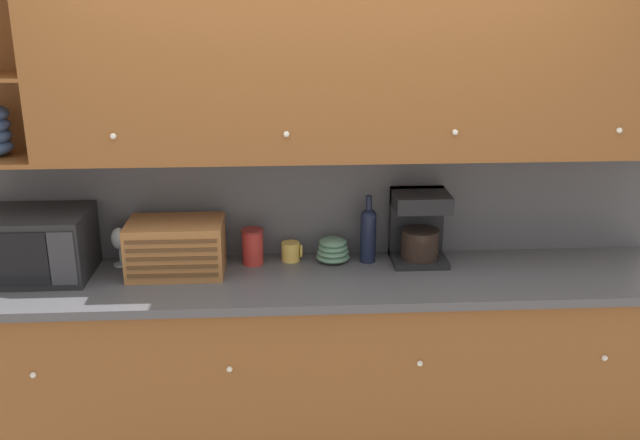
{
  "coord_description": "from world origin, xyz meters",
  "views": [
    {
      "loc": [
        -0.18,
        -3.32,
        2.22
      ],
      "look_at": [
        0.0,
        -0.21,
        1.2
      ],
      "focal_mm": 40.0,
      "sensor_mm": 36.0,
      "label": 1
    }
  ],
  "objects_px": {
    "bread_box": "(176,247)",
    "storage_canister": "(253,246)",
    "wine_glass": "(119,240)",
    "bowl_stack_on_counter": "(333,250)",
    "mug": "(291,251)",
    "microwave": "(34,245)",
    "coffee_maker": "(419,226)",
    "wine_bottle": "(368,232)"
  },
  "relations": [
    {
      "from": "bread_box",
      "to": "storage_canister",
      "type": "height_order",
      "value": "bread_box"
    },
    {
      "from": "wine_glass",
      "to": "bowl_stack_on_counter",
      "type": "distance_m",
      "value": 1.02
    },
    {
      "from": "bread_box",
      "to": "mug",
      "type": "height_order",
      "value": "bread_box"
    },
    {
      "from": "microwave",
      "to": "storage_canister",
      "type": "bearing_deg",
      "value": 5.4
    },
    {
      "from": "mug",
      "to": "coffee_maker",
      "type": "distance_m",
      "value": 0.63
    },
    {
      "from": "microwave",
      "to": "bowl_stack_on_counter",
      "type": "height_order",
      "value": "microwave"
    },
    {
      "from": "bread_box",
      "to": "storage_canister",
      "type": "distance_m",
      "value": 0.36
    },
    {
      "from": "microwave",
      "to": "coffee_maker",
      "type": "distance_m",
      "value": 1.79
    },
    {
      "from": "mug",
      "to": "wine_bottle",
      "type": "distance_m",
      "value": 0.38
    },
    {
      "from": "bread_box",
      "to": "bowl_stack_on_counter",
      "type": "xyz_separation_m",
      "value": [
        0.73,
        0.1,
        -0.07
      ]
    },
    {
      "from": "wine_glass",
      "to": "mug",
      "type": "distance_m",
      "value": 0.82
    },
    {
      "from": "storage_canister",
      "to": "wine_bottle",
      "type": "height_order",
      "value": "wine_bottle"
    },
    {
      "from": "bread_box",
      "to": "bowl_stack_on_counter",
      "type": "bearing_deg",
      "value": 7.67
    },
    {
      "from": "bread_box",
      "to": "microwave",
      "type": "bearing_deg",
      "value": -179.56
    },
    {
      "from": "microwave",
      "to": "mug",
      "type": "xyz_separation_m",
      "value": [
        1.17,
        0.12,
        -0.11
      ]
    },
    {
      "from": "wine_glass",
      "to": "bowl_stack_on_counter",
      "type": "relative_size",
      "value": 1.15
    },
    {
      "from": "microwave",
      "to": "bowl_stack_on_counter",
      "type": "bearing_deg",
      "value": 4.31
    },
    {
      "from": "bowl_stack_on_counter",
      "to": "microwave",
      "type": "bearing_deg",
      "value": -175.69
    },
    {
      "from": "storage_canister",
      "to": "bowl_stack_on_counter",
      "type": "distance_m",
      "value": 0.39
    },
    {
      "from": "microwave",
      "to": "storage_canister",
      "type": "height_order",
      "value": "microwave"
    },
    {
      "from": "mug",
      "to": "wine_bottle",
      "type": "relative_size",
      "value": 0.31
    },
    {
      "from": "bowl_stack_on_counter",
      "to": "wine_bottle",
      "type": "distance_m",
      "value": 0.19
    },
    {
      "from": "bowl_stack_on_counter",
      "to": "coffee_maker",
      "type": "distance_m",
      "value": 0.43
    },
    {
      "from": "wine_bottle",
      "to": "bread_box",
      "type": "bearing_deg",
      "value": -174.52
    },
    {
      "from": "mug",
      "to": "bowl_stack_on_counter",
      "type": "distance_m",
      "value": 0.2
    },
    {
      "from": "bowl_stack_on_counter",
      "to": "coffee_maker",
      "type": "bearing_deg",
      "value": -1.46
    },
    {
      "from": "wine_glass",
      "to": "bread_box",
      "type": "relative_size",
      "value": 0.43
    },
    {
      "from": "wine_glass",
      "to": "wine_bottle",
      "type": "distance_m",
      "value": 1.18
    },
    {
      "from": "storage_canister",
      "to": "bowl_stack_on_counter",
      "type": "relative_size",
      "value": 1.06
    },
    {
      "from": "bowl_stack_on_counter",
      "to": "wine_bottle",
      "type": "xyz_separation_m",
      "value": [
        0.17,
        -0.01,
        0.09
      ]
    },
    {
      "from": "mug",
      "to": "bowl_stack_on_counter",
      "type": "height_order",
      "value": "bowl_stack_on_counter"
    },
    {
      "from": "storage_canister",
      "to": "coffee_maker",
      "type": "bearing_deg",
      "value": -0.03
    },
    {
      "from": "storage_canister",
      "to": "mug",
      "type": "xyz_separation_m",
      "value": [
        0.18,
        0.03,
        -0.04
      ]
    },
    {
      "from": "bread_box",
      "to": "wine_bottle",
      "type": "xyz_separation_m",
      "value": [
        0.9,
        0.09,
        0.02
      ]
    },
    {
      "from": "microwave",
      "to": "wine_glass",
      "type": "bearing_deg",
      "value": 17.72
    },
    {
      "from": "mug",
      "to": "bowl_stack_on_counter",
      "type": "relative_size",
      "value": 0.62
    },
    {
      "from": "coffee_maker",
      "to": "storage_canister",
      "type": "bearing_deg",
      "value": 179.97
    },
    {
      "from": "bread_box",
      "to": "wine_bottle",
      "type": "relative_size",
      "value": 1.32
    },
    {
      "from": "wine_bottle",
      "to": "coffee_maker",
      "type": "xyz_separation_m",
      "value": [
        0.24,
        0.0,
        0.03
      ]
    },
    {
      "from": "wine_bottle",
      "to": "wine_glass",
      "type": "bearing_deg",
      "value": 178.89
    },
    {
      "from": "storage_canister",
      "to": "mug",
      "type": "height_order",
      "value": "storage_canister"
    },
    {
      "from": "microwave",
      "to": "bowl_stack_on_counter",
      "type": "relative_size",
      "value": 3.09
    }
  ]
}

